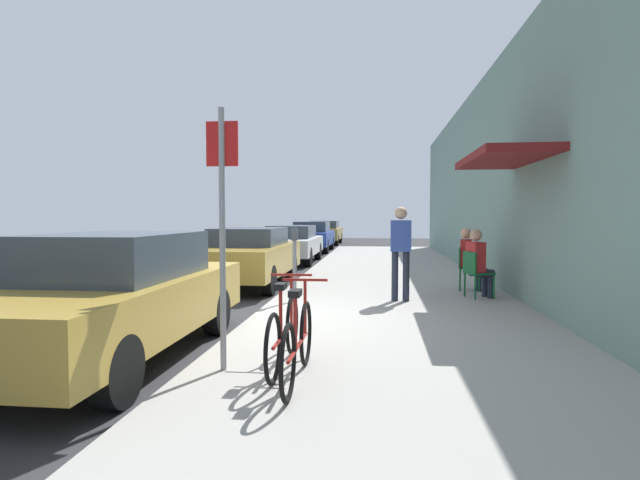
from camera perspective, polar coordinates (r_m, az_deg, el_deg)
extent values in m
plane|color=#2D2D30|center=(7.81, -8.06, -9.55)|extent=(60.00, 60.00, 0.00)
cube|color=#9E9B93|center=(9.53, 8.40, -6.95)|extent=(4.50, 32.00, 0.12)
cube|color=gray|center=(9.81, 22.78, 7.69)|extent=(0.30, 32.00, 5.08)
cube|color=maroon|center=(8.88, 19.86, 8.66)|extent=(1.10, 2.80, 0.12)
cube|color=#A58433|center=(6.31, -22.45, -6.87)|extent=(1.80, 4.40, 0.62)
cube|color=#333D47|center=(6.37, -21.89, -1.61)|extent=(1.48, 2.11, 0.52)
cylinder|color=black|center=(7.28, -11.60, -7.91)|extent=(0.22, 0.64, 0.64)
cylinder|color=black|center=(7.91, -22.66, -7.22)|extent=(0.22, 0.64, 0.64)
cylinder|color=black|center=(4.84, -21.96, -13.56)|extent=(0.22, 0.64, 0.64)
cube|color=#A58433|center=(12.05, -8.10, -2.12)|extent=(1.80, 4.40, 0.64)
cube|color=#333D47|center=(12.16, -7.94, 0.40)|extent=(1.48, 2.11, 0.41)
cylinder|color=black|center=(13.24, -3.28, -3.06)|extent=(0.22, 0.64, 0.64)
cylinder|color=black|center=(13.60, -9.88, -2.94)|extent=(0.22, 0.64, 0.64)
cylinder|color=black|center=(10.58, -5.78, -4.54)|extent=(0.22, 0.64, 0.64)
cylinder|color=black|center=(11.02, -13.88, -4.31)|extent=(0.22, 0.64, 0.64)
cube|color=#B7B7BC|center=(17.88, -3.28, -0.65)|extent=(1.80, 4.40, 0.55)
cube|color=#333D47|center=(18.00, -3.21, 0.95)|extent=(1.48, 2.11, 0.43)
cylinder|color=black|center=(19.13, -0.25, -1.26)|extent=(0.22, 0.64, 0.64)
cylinder|color=black|center=(19.38, -4.91, -1.22)|extent=(0.22, 0.64, 0.64)
cylinder|color=black|center=(16.43, -1.36, -1.92)|extent=(0.22, 0.64, 0.64)
cylinder|color=black|center=(16.72, -6.75, -1.86)|extent=(0.22, 0.64, 0.64)
cube|color=navy|center=(23.47, -0.94, 0.22)|extent=(1.80, 4.40, 0.60)
cube|color=#333D47|center=(23.60, -0.90, 1.53)|extent=(1.48, 2.11, 0.46)
cylinder|color=black|center=(24.76, 1.28, -0.34)|extent=(0.22, 0.64, 0.64)
cylinder|color=black|center=(24.95, -2.34, -0.32)|extent=(0.22, 0.64, 0.64)
cylinder|color=black|center=(22.04, 0.64, -0.72)|extent=(0.22, 0.64, 0.64)
cylinder|color=black|center=(22.26, -3.42, -0.69)|extent=(0.22, 0.64, 0.64)
cube|color=#A58433|center=(29.29, 0.54, 0.74)|extent=(1.80, 4.40, 0.61)
cube|color=#333D47|center=(29.43, 0.57, 1.76)|extent=(1.48, 2.11, 0.43)
cylinder|color=black|center=(30.60, 2.28, 0.25)|extent=(0.22, 0.64, 0.64)
cylinder|color=black|center=(30.75, -0.67, 0.27)|extent=(0.22, 0.64, 0.64)
cylinder|color=black|center=(27.88, 1.87, 0.01)|extent=(0.22, 0.64, 0.64)
cylinder|color=black|center=(28.05, -1.36, 0.02)|extent=(0.22, 0.64, 0.64)
cylinder|color=slate|center=(9.11, -2.89, -3.49)|extent=(0.07, 0.07, 1.10)
cube|color=#383D42|center=(9.06, -2.90, 0.66)|extent=(0.12, 0.10, 0.22)
cylinder|color=gray|center=(5.09, -10.94, -0.02)|extent=(0.06, 0.06, 2.60)
cube|color=red|center=(5.16, -10.97, 10.60)|extent=(0.32, 0.02, 0.44)
torus|color=black|center=(5.30, -1.61, -10.45)|extent=(0.04, 0.66, 0.66)
torus|color=black|center=(4.30, -3.63, -13.62)|extent=(0.04, 0.66, 0.66)
cylinder|color=maroon|center=(4.80, -2.51, -11.87)|extent=(0.04, 1.05, 0.04)
cylinder|color=maroon|center=(4.60, -2.81, -9.32)|extent=(0.04, 0.04, 0.50)
cube|color=black|center=(4.55, -2.82, -6.00)|extent=(0.10, 0.20, 0.06)
cylinder|color=maroon|center=(5.20, -1.69, -7.57)|extent=(0.03, 0.03, 0.56)
cylinder|color=maroon|center=(5.16, -1.70, -4.51)|extent=(0.46, 0.03, 0.03)
torus|color=black|center=(5.74, -3.15, -9.45)|extent=(0.04, 0.66, 0.66)
torus|color=black|center=(4.73, -5.32, -12.10)|extent=(0.04, 0.66, 0.66)
cylinder|color=maroon|center=(5.23, -4.13, -10.65)|extent=(0.04, 1.05, 0.04)
cylinder|color=maroon|center=(5.04, -4.46, -8.27)|extent=(0.04, 0.04, 0.50)
cube|color=black|center=(4.99, -4.47, -5.22)|extent=(0.10, 0.20, 0.06)
cylinder|color=maroon|center=(5.63, -3.25, -6.77)|extent=(0.03, 0.03, 0.56)
cylinder|color=maroon|center=(5.60, -3.25, -3.94)|extent=(0.46, 0.03, 0.03)
cylinder|color=#14592D|center=(10.25, 17.85, -4.76)|extent=(0.04, 0.04, 0.45)
cylinder|color=#14592D|center=(9.93, 18.99, -5.01)|extent=(0.04, 0.04, 0.45)
cylinder|color=#14592D|center=(10.06, 15.99, -4.87)|extent=(0.04, 0.04, 0.45)
cylinder|color=#14592D|center=(9.73, 17.10, -5.14)|extent=(0.04, 0.04, 0.45)
cube|color=#14592D|center=(9.96, 17.50, -3.58)|extent=(0.56, 0.56, 0.03)
cube|color=#14592D|center=(9.83, 16.50, -2.44)|extent=(0.18, 0.42, 0.40)
cylinder|color=#232838|center=(10.16, 18.07, -4.76)|extent=(0.11, 0.11, 0.47)
cylinder|color=#232838|center=(10.07, 17.46, -3.48)|extent=(0.39, 0.25, 0.14)
cylinder|color=#232838|center=(9.99, 18.67, -4.90)|extent=(0.11, 0.11, 0.47)
cylinder|color=#232838|center=(9.90, 18.05, -3.59)|extent=(0.39, 0.25, 0.14)
cube|color=#B22626|center=(9.89, 17.13, -1.84)|extent=(0.33, 0.41, 0.56)
sphere|color=tan|center=(9.87, 17.17, 0.54)|extent=(0.22, 0.22, 0.22)
cylinder|color=#14592D|center=(11.15, 17.45, -4.15)|extent=(0.04, 0.04, 0.45)
cylinder|color=#14592D|center=(10.77, 17.52, -4.39)|extent=(0.04, 0.04, 0.45)
cylinder|color=#14592D|center=(11.14, 15.50, -4.13)|extent=(0.04, 0.04, 0.45)
cylinder|color=#14592D|center=(10.76, 15.49, -4.37)|extent=(0.04, 0.04, 0.45)
cube|color=#14592D|center=(10.93, 16.51, -3.01)|extent=(0.50, 0.50, 0.03)
cube|color=#14592D|center=(10.91, 15.45, -1.92)|extent=(0.10, 0.44, 0.40)
cylinder|color=#232838|center=(11.06, 17.42, -4.15)|extent=(0.11, 0.11, 0.47)
cylinder|color=#232838|center=(11.03, 16.76, -2.93)|extent=(0.38, 0.19, 0.14)
cylinder|color=#232838|center=(10.86, 17.45, -4.28)|extent=(0.11, 0.11, 0.47)
cylinder|color=#232838|center=(10.83, 16.78, -3.04)|extent=(0.38, 0.19, 0.14)
cube|color=#B22626|center=(10.90, 16.11, -1.41)|extent=(0.27, 0.39, 0.56)
sphere|color=tan|center=(10.88, 16.14, 0.75)|extent=(0.22, 0.22, 0.22)
cylinder|color=#232838|center=(9.24, 8.44, -4.05)|extent=(0.12, 0.12, 0.90)
cylinder|color=#232838|center=(9.25, 9.68, -4.06)|extent=(0.12, 0.12, 0.90)
cube|color=#334C99|center=(9.19, 9.09, 0.47)|extent=(0.36, 0.22, 0.56)
sphere|color=tan|center=(9.18, 9.11, 3.03)|extent=(0.22, 0.22, 0.22)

